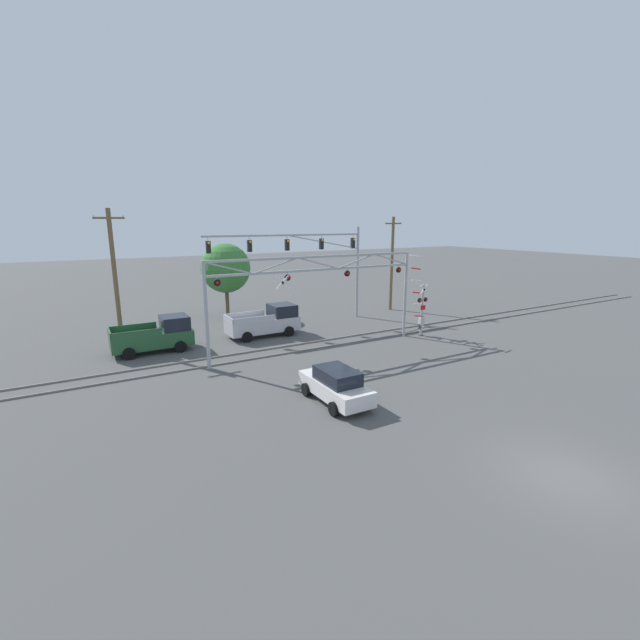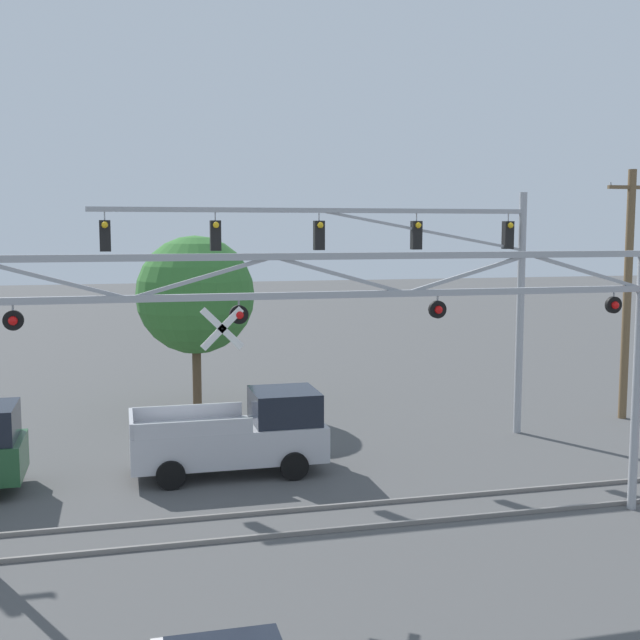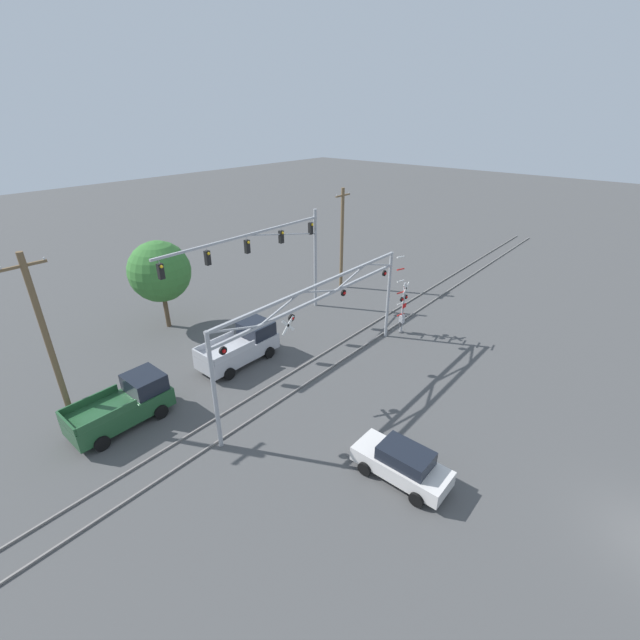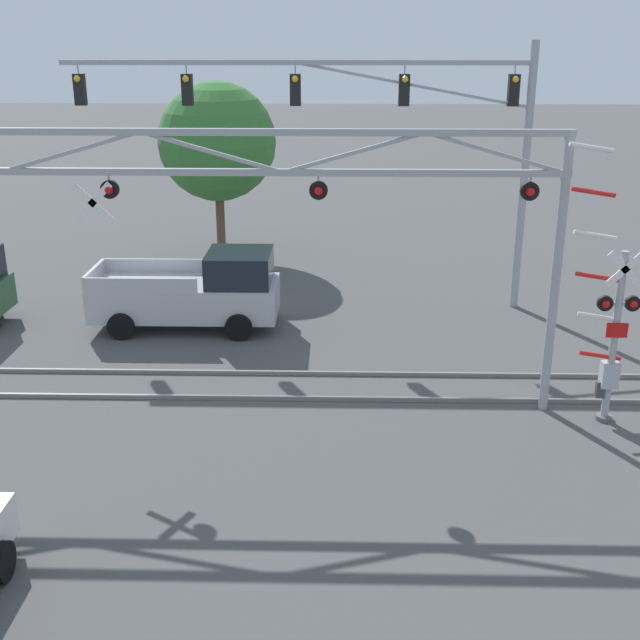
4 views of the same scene
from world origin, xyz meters
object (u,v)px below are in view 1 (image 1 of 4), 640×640
(pickup_truck_following, at_px, (156,336))
(utility_pole_right, at_px, (392,263))
(sedan_waiting, at_px, (336,385))
(background_tree_beyond_span, at_px, (226,268))
(crossing_gantry, at_px, (318,281))
(traffic_signal_span, at_px, (318,254))
(crossing_signal_mast, at_px, (421,309))
(utility_pole_left, at_px, (115,278))
(pickup_truck_lead, at_px, (267,322))

(pickup_truck_following, xyz_separation_m, utility_pole_right, (21.44, 3.10, 3.39))
(sedan_waiting, distance_m, utility_pole_right, 22.40)
(pickup_truck_following, distance_m, background_tree_beyond_span, 11.15)
(crossing_gantry, height_order, traffic_signal_span, traffic_signal_span)
(crossing_gantry, bearing_deg, crossing_signal_mast, -3.66)
(sedan_waiting, distance_m, utility_pole_left, 16.72)
(crossing_gantry, relative_size, traffic_signal_span, 1.08)
(crossing_signal_mast, relative_size, traffic_signal_span, 0.44)
(crossing_signal_mast, height_order, utility_pole_right, utility_pole_right)
(utility_pole_right, xyz_separation_m, background_tree_beyond_span, (-14.24, 4.79, -0.22))
(pickup_truck_following, bearing_deg, crossing_gantry, -28.86)
(utility_pole_right, bearing_deg, utility_pole_left, -177.31)
(utility_pole_right, bearing_deg, crossing_gantry, -147.01)
(utility_pole_left, bearing_deg, crossing_signal_mast, -21.44)
(utility_pole_right, bearing_deg, sedan_waiting, -135.43)
(sedan_waiting, bearing_deg, pickup_truck_lead, 81.33)
(crossing_signal_mast, bearing_deg, utility_pole_left, 158.56)
(traffic_signal_span, xyz_separation_m, pickup_truck_lead, (-5.48, -2.04, -4.51))
(pickup_truck_lead, relative_size, background_tree_beyond_span, 0.81)
(background_tree_beyond_span, bearing_deg, traffic_signal_span, -44.22)
(pickup_truck_lead, distance_m, background_tree_beyond_span, 8.40)
(traffic_signal_span, distance_m, sedan_waiting, 17.02)
(sedan_waiting, distance_m, background_tree_beyond_span, 20.64)
(traffic_signal_span, distance_m, utility_pole_right, 8.48)
(utility_pole_left, bearing_deg, background_tree_beyond_span, 32.96)
(crossing_gantry, bearing_deg, utility_pole_left, 147.37)
(crossing_signal_mast, distance_m, utility_pole_left, 20.68)
(crossing_gantry, distance_m, pickup_truck_following, 10.87)
(pickup_truck_following, xyz_separation_m, sedan_waiting, (5.70, -12.42, -0.21))
(pickup_truck_lead, distance_m, pickup_truck_following, 7.61)
(utility_pole_left, bearing_deg, pickup_truck_following, -46.96)
(crossing_signal_mast, xyz_separation_m, traffic_signal_span, (-4.13, 7.66, 3.56))
(traffic_signal_span, distance_m, background_tree_beyond_span, 8.32)
(utility_pole_right, bearing_deg, crossing_signal_mast, -116.17)
(pickup_truck_following, bearing_deg, crossing_signal_mast, -17.70)
(traffic_signal_span, xyz_separation_m, utility_pole_right, (8.35, 0.93, -1.12))
(background_tree_beyond_span, bearing_deg, crossing_gantry, -81.99)
(sedan_waiting, bearing_deg, pickup_truck_following, 114.64)
(utility_pole_left, xyz_separation_m, background_tree_beyond_span, (9.08, 5.89, -0.40))
(crossing_signal_mast, xyz_separation_m, sedan_waiting, (-11.53, -6.92, -1.16))
(crossing_gantry, xyz_separation_m, utility_pole_right, (12.43, 8.07, -0.09))
(pickup_truck_following, height_order, utility_pole_right, utility_pole_right)
(sedan_waiting, bearing_deg, utility_pole_left, 117.68)
(crossing_signal_mast, height_order, background_tree_beyond_span, background_tree_beyond_span)
(crossing_signal_mast, height_order, sedan_waiting, crossing_signal_mast)
(crossing_gantry, bearing_deg, pickup_truck_lead, 105.50)
(crossing_gantry, relative_size, utility_pole_left, 1.61)
(pickup_truck_following, distance_m, utility_pole_right, 21.93)
(traffic_signal_span, bearing_deg, crossing_gantry, -119.71)
(pickup_truck_following, bearing_deg, pickup_truck_lead, 0.90)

